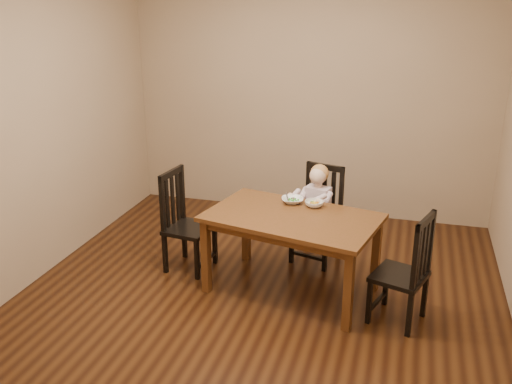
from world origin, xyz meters
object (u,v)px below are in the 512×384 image
(bowl_peas, at_px, (292,200))
(bowl_veg, at_px, (314,204))
(chair_child, at_px, (318,216))
(chair_right, at_px, (406,272))
(chair_left, at_px, (185,223))
(toddler, at_px, (317,204))
(dining_table, at_px, (292,225))

(bowl_peas, bearing_deg, bowl_veg, -10.95)
(chair_child, distance_m, bowl_veg, 0.51)
(bowl_peas, relative_size, bowl_veg, 1.16)
(chair_right, distance_m, bowl_peas, 1.17)
(chair_left, bearing_deg, toddler, 119.82)
(chair_right, relative_size, toddler, 1.79)
(chair_left, distance_m, chair_right, 2.01)
(chair_right, height_order, bowl_veg, chair_right)
(chair_right, height_order, toddler, chair_right)
(bowl_veg, bearing_deg, chair_right, -31.93)
(chair_left, distance_m, toddler, 1.22)
(chair_child, bearing_deg, bowl_peas, 80.66)
(toddler, height_order, bowl_peas, toddler)
(chair_left, bearing_deg, chair_right, 85.75)
(toddler, relative_size, bowl_veg, 3.13)
(chair_left, xyz_separation_m, bowl_peas, (0.97, 0.12, 0.27))
(chair_child, distance_m, toddler, 0.14)
(toddler, height_order, bowl_veg, toddler)
(chair_left, bearing_deg, bowl_veg, 101.76)
(chair_child, distance_m, chair_right, 1.23)
(dining_table, bearing_deg, bowl_veg, 61.52)
(chair_child, height_order, bowl_veg, chair_child)
(chair_right, relative_size, bowl_peas, 4.84)
(chair_child, relative_size, bowl_veg, 5.67)
(chair_right, bearing_deg, chair_child, 60.39)
(dining_table, relative_size, chair_child, 1.67)
(chair_left, distance_m, bowl_peas, 1.01)
(dining_table, height_order, chair_child, chair_child)
(chair_child, distance_m, chair_left, 1.25)
(toddler, bearing_deg, chair_left, 37.30)
(chair_child, relative_size, chair_left, 0.98)
(chair_right, xyz_separation_m, bowl_peas, (-1.00, 0.54, 0.28))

